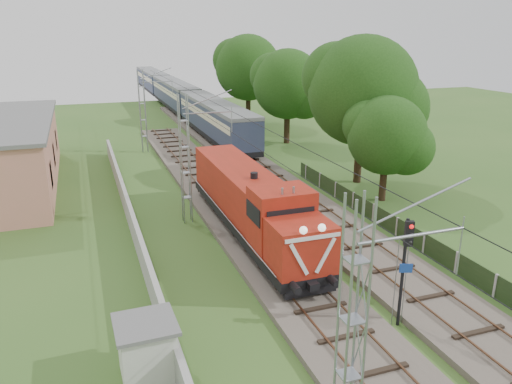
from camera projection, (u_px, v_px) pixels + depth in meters
name	position (u px, v px, depth m)	size (l,w,h in m)	color
ground	(313.00, 307.00, 21.73)	(140.00, 140.00, 0.00)	#335A21
track_main	(259.00, 242.00, 27.95)	(4.20, 70.00, 0.45)	#6B6054
track_side	(263.00, 174.00, 41.20)	(4.20, 80.00, 0.45)	#6B6054
catenary	(186.00, 159.00, 30.31)	(3.31, 70.00, 8.00)	gray
boundary_wall	(130.00, 217.00, 30.20)	(0.25, 40.00, 1.50)	#9E9E99
fence	(424.00, 243.00, 26.77)	(0.12, 32.00, 1.20)	black
locomotive	(252.00, 202.00, 28.51)	(2.86, 16.34, 4.15)	black
coach_rake	(175.00, 93.00, 74.79)	(3.10, 69.18, 3.59)	black
signal_post	(406.00, 254.00, 19.39)	(0.50, 0.40, 4.66)	black
relay_hut	(147.00, 349.00, 17.10)	(2.12, 2.12, 2.14)	beige
tree_a	(388.00, 136.00, 34.06)	(5.70, 5.43, 7.39)	#392717
tree_b	(364.00, 92.00, 37.58)	(8.72, 8.30, 11.30)	#392717
tree_c	(289.00, 85.00, 51.62)	(7.56, 7.20, 9.80)	#392717
tree_d	(249.00, 68.00, 62.61)	(8.59, 8.18, 11.14)	#392717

